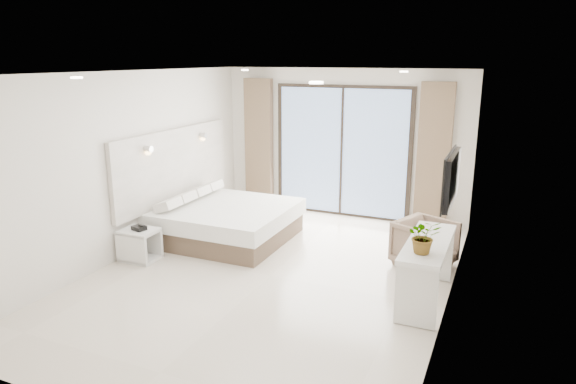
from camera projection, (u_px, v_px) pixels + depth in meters
name	position (u px, v px, depth m)	size (l,w,h in m)	color
ground	(271.00, 276.00, 6.98)	(6.20, 6.20, 0.00)	beige
room_shell	(283.00, 150.00, 7.42)	(4.62, 6.22, 2.72)	silver
bed	(226.00, 221.00, 8.34)	(2.01, 1.91, 0.70)	brown
nightstand	(140.00, 245.00, 7.47)	(0.52, 0.43, 0.47)	silver
phone	(139.00, 228.00, 7.38)	(0.19, 0.15, 0.06)	black
console_desk	(427.00, 258.00, 6.13)	(0.47, 1.52, 0.77)	silver
plant	(424.00, 240.00, 5.67)	(0.36, 0.40, 0.31)	#33662D
armchair	(425.00, 241.00, 7.23)	(0.71, 0.67, 0.74)	#7F6753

